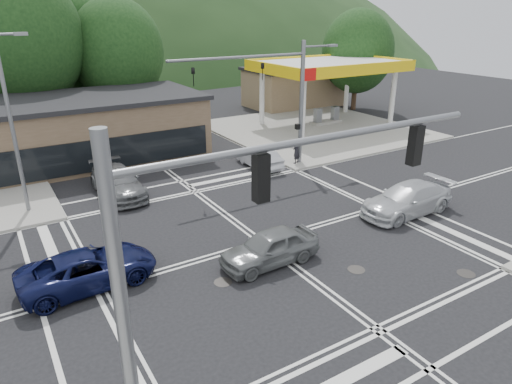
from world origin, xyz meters
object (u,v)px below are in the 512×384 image
car_northbound (118,182)px  car_grey_center (270,247)px  car_blue_west (89,268)px  car_silver_east (407,199)px  car_queue_a (259,158)px  pedestrian (296,151)px  car_queue_b (144,133)px

car_northbound → car_grey_center: bearing=-74.0°
car_blue_west → car_silver_east: (15.35, -1.70, 0.07)m
car_blue_west → car_queue_a: bearing=-59.1°
car_silver_east → car_northbound: (-11.85, 10.20, 0.00)m
car_silver_east → car_grey_center: bearing=-87.2°
car_queue_a → pedestrian: bearing=158.3°
car_queue_a → car_queue_b: car_queue_b is taller
car_blue_west → car_queue_b: (8.35, 18.24, 0.13)m
car_grey_center → car_queue_a: car_grey_center is taller
car_northbound → pedestrian: size_ratio=3.16×
car_queue_a → car_northbound: size_ratio=0.75×
car_silver_east → car_queue_b: bearing=-161.3°
car_queue_a → car_queue_b: bearing=-64.6°
car_queue_a → car_northbound: 9.35m
pedestrian → car_queue_a: bearing=-48.3°
car_blue_west → pedestrian: bearing=-66.1°
car_queue_b → pedestrian: 12.68m
car_blue_west → car_northbound: size_ratio=0.95×
car_grey_center → pedestrian: (8.49, 9.77, 0.27)m
car_blue_west → car_queue_a: size_ratio=1.25×
car_queue_b → pedestrian: pedestrian is taller
car_blue_west → car_grey_center: (6.67, -2.22, 0.02)m
car_blue_west → car_queue_a: 15.41m
car_blue_west → car_northbound: 9.19m
car_grey_center → car_silver_east: 8.70m
car_grey_center → car_silver_east: (8.68, 0.52, 0.05)m
car_silver_east → car_northbound: car_northbound is taller
car_blue_west → car_queue_b: size_ratio=1.04×
pedestrian → car_grey_center: bearing=23.0°
car_grey_center → car_silver_east: size_ratio=0.80×
car_queue_b → car_northbound: bearing=59.3°
car_grey_center → car_blue_west: bearing=-109.5°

